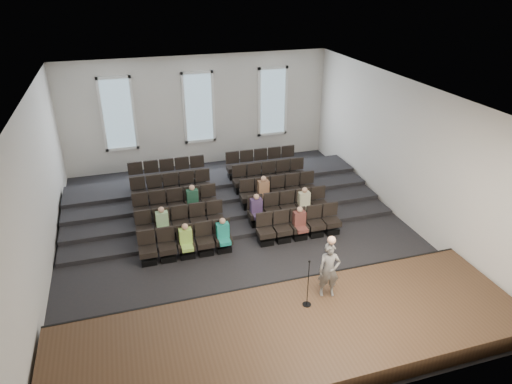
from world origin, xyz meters
TOP-DOWN VIEW (x-y plane):
  - ground at (0.00, 0.00)m, footprint 14.00×14.00m
  - ceiling at (0.00, 0.00)m, footprint 12.00×14.00m
  - wall_back at (0.00, 7.02)m, footprint 12.00×0.04m
  - wall_front at (0.00, -7.02)m, footprint 12.00×0.04m
  - wall_left at (-6.02, 0.00)m, footprint 0.04×14.00m
  - wall_right at (6.02, 0.00)m, footprint 0.04×14.00m
  - stage at (0.00, -5.10)m, footprint 11.80×3.60m
  - stage_lip at (0.00, -3.33)m, footprint 11.80×0.06m
  - risers at (0.00, 3.17)m, footprint 11.80×4.80m
  - seating_rows at (-0.00, 1.54)m, footprint 6.80×4.70m
  - windows at (0.00, 6.95)m, footprint 8.44×0.10m
  - audience at (0.00, 0.32)m, footprint 5.45×2.64m
  - speaker at (1.27, -4.20)m, footprint 0.64×0.50m
  - mic_stand at (0.59, -4.43)m, footprint 0.23×0.23m

SIDE VIEW (x-z plane):
  - ground at x=0.00m, z-range 0.00..0.00m
  - risers at x=0.00m, z-range -0.10..0.50m
  - stage at x=0.00m, z-range 0.00..0.50m
  - stage_lip at x=0.00m, z-range -0.01..0.51m
  - seating_rows at x=0.00m, z-range -0.15..1.52m
  - audience at x=0.00m, z-range 0.26..1.36m
  - mic_stand at x=0.59m, z-range 0.22..1.60m
  - speaker at x=1.27m, z-range 0.50..2.05m
  - wall_back at x=0.00m, z-range 0.00..5.00m
  - wall_front at x=0.00m, z-range 0.00..5.00m
  - wall_left at x=-6.02m, z-range 0.00..5.00m
  - wall_right at x=6.02m, z-range 0.00..5.00m
  - windows at x=0.00m, z-range 1.08..4.32m
  - ceiling at x=0.00m, z-range 5.00..5.02m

